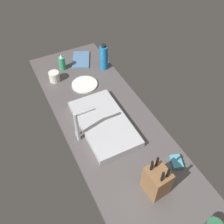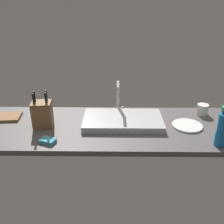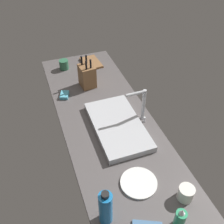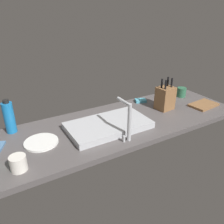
{
  "view_description": "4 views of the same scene",
  "coord_description": "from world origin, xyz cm",
  "px_view_note": "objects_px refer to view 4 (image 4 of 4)",
  "views": [
    {
      "loc": [
        -95.54,
        48.23,
        134.48
      ],
      "look_at": [
        5.17,
        -2.59,
        12.11
      ],
      "focal_mm": 40.42,
      "sensor_mm": 36.0,
      "label": 1
    },
    {
      "loc": [
        -1.54,
        -150.61,
        84.75
      ],
      "look_at": [
        -3.44,
        2.72,
        12.69
      ],
      "focal_mm": 40.24,
      "sensor_mm": 36.0,
      "label": 2
    },
    {
      "loc": [
        119.59,
        -41.06,
        126.72
      ],
      "look_at": [
        -4.28,
        3.21,
        11.21
      ],
      "focal_mm": 42.15,
      "sensor_mm": 36.0,
      "label": 3
    },
    {
      "loc": [
        69.33,
        121.39,
        78.62
      ],
      "look_at": [
        -2.77,
        -2.7,
        11.0
      ],
      "focal_mm": 36.75,
      "sensor_mm": 36.0,
      "label": 4
    }
  ],
  "objects_px": {
    "dinner_plate": "(41,142)",
    "knife_block": "(165,98)",
    "coffee_mug": "(181,92)",
    "water_bottle": "(9,117)",
    "faucet": "(128,118)",
    "sink_basin": "(108,125)",
    "ceramic_cup": "(18,163)",
    "cutting_board": "(204,105)",
    "dish_sponge": "(141,101)"
  },
  "relations": [
    {
      "from": "dinner_plate",
      "to": "ceramic_cup",
      "type": "relative_size",
      "value": 2.44
    },
    {
      "from": "faucet",
      "to": "knife_block",
      "type": "distance_m",
      "value": 0.56
    },
    {
      "from": "knife_block",
      "to": "dish_sponge",
      "type": "height_order",
      "value": "knife_block"
    },
    {
      "from": "water_bottle",
      "to": "cutting_board",
      "type": "bearing_deg",
      "value": 166.55
    },
    {
      "from": "cutting_board",
      "to": "dish_sponge",
      "type": "relative_size",
      "value": 2.51
    },
    {
      "from": "cutting_board",
      "to": "coffee_mug",
      "type": "relative_size",
      "value": 2.73
    },
    {
      "from": "sink_basin",
      "to": "faucet",
      "type": "height_order",
      "value": "faucet"
    },
    {
      "from": "water_bottle",
      "to": "ceramic_cup",
      "type": "relative_size",
      "value": 2.72
    },
    {
      "from": "faucet",
      "to": "ceramic_cup",
      "type": "distance_m",
      "value": 0.63
    },
    {
      "from": "water_bottle",
      "to": "knife_block",
      "type": "bearing_deg",
      "value": 168.76
    },
    {
      "from": "sink_basin",
      "to": "dish_sponge",
      "type": "height_order",
      "value": "sink_basin"
    },
    {
      "from": "sink_basin",
      "to": "coffee_mug",
      "type": "xyz_separation_m",
      "value": [
        -0.85,
        -0.18,
        0.02
      ]
    },
    {
      "from": "faucet",
      "to": "coffee_mug",
      "type": "distance_m",
      "value": 0.9
    },
    {
      "from": "knife_block",
      "to": "water_bottle",
      "type": "distance_m",
      "value": 1.12
    },
    {
      "from": "ceramic_cup",
      "to": "dish_sponge",
      "type": "xyz_separation_m",
      "value": [
        -1.05,
        -0.41,
        -0.03
      ]
    },
    {
      "from": "ceramic_cup",
      "to": "dinner_plate",
      "type": "bearing_deg",
      "value": -129.79
    },
    {
      "from": "faucet",
      "to": "ceramic_cup",
      "type": "relative_size",
      "value": 2.92
    },
    {
      "from": "faucet",
      "to": "ceramic_cup",
      "type": "height_order",
      "value": "faucet"
    },
    {
      "from": "cutting_board",
      "to": "sink_basin",
      "type": "bearing_deg",
      "value": -4.46
    },
    {
      "from": "dinner_plate",
      "to": "ceramic_cup",
      "type": "xyz_separation_m",
      "value": [
        0.16,
        0.19,
        0.03
      ]
    },
    {
      "from": "coffee_mug",
      "to": "dish_sponge",
      "type": "height_order",
      "value": "coffee_mug"
    },
    {
      "from": "sink_basin",
      "to": "water_bottle",
      "type": "bearing_deg",
      "value": -25.74
    },
    {
      "from": "coffee_mug",
      "to": "ceramic_cup",
      "type": "bearing_deg",
      "value": 12.76
    },
    {
      "from": "dish_sponge",
      "to": "coffee_mug",
      "type": "bearing_deg",
      "value": 168.34
    },
    {
      "from": "ceramic_cup",
      "to": "dish_sponge",
      "type": "distance_m",
      "value": 1.13
    },
    {
      "from": "cutting_board",
      "to": "dinner_plate",
      "type": "xyz_separation_m",
      "value": [
        1.29,
        -0.11,
        -0.0
      ]
    },
    {
      "from": "dinner_plate",
      "to": "knife_block",
      "type": "bearing_deg",
      "value": -179.25
    },
    {
      "from": "water_bottle",
      "to": "dish_sponge",
      "type": "height_order",
      "value": "water_bottle"
    },
    {
      "from": "ceramic_cup",
      "to": "dish_sponge",
      "type": "relative_size",
      "value": 0.92
    },
    {
      "from": "knife_block",
      "to": "coffee_mug",
      "type": "bearing_deg",
      "value": -163.96
    },
    {
      "from": "cutting_board",
      "to": "dish_sponge",
      "type": "xyz_separation_m",
      "value": [
        0.39,
        -0.33,
        0.0
      ]
    },
    {
      "from": "dish_sponge",
      "to": "dinner_plate",
      "type": "bearing_deg",
      "value": 13.67
    },
    {
      "from": "dinner_plate",
      "to": "dish_sponge",
      "type": "relative_size",
      "value": 2.24
    },
    {
      "from": "coffee_mug",
      "to": "dish_sponge",
      "type": "distance_m",
      "value": 0.4
    },
    {
      "from": "water_bottle",
      "to": "coffee_mug",
      "type": "height_order",
      "value": "water_bottle"
    },
    {
      "from": "dish_sponge",
      "to": "water_bottle",
      "type": "bearing_deg",
      "value": -0.78
    },
    {
      "from": "cutting_board",
      "to": "coffee_mug",
      "type": "bearing_deg",
      "value": -88.91
    },
    {
      "from": "coffee_mug",
      "to": "ceramic_cup",
      "type": "distance_m",
      "value": 1.48
    },
    {
      "from": "sink_basin",
      "to": "ceramic_cup",
      "type": "distance_m",
      "value": 0.61
    },
    {
      "from": "water_bottle",
      "to": "faucet",
      "type": "bearing_deg",
      "value": 142.99
    },
    {
      "from": "water_bottle",
      "to": "coffee_mug",
      "type": "relative_size",
      "value": 2.72
    },
    {
      "from": "sink_basin",
      "to": "water_bottle",
      "type": "distance_m",
      "value": 0.63
    },
    {
      "from": "water_bottle",
      "to": "ceramic_cup",
      "type": "distance_m",
      "value": 0.43
    },
    {
      "from": "ceramic_cup",
      "to": "water_bottle",
      "type": "bearing_deg",
      "value": -93.86
    },
    {
      "from": "coffee_mug",
      "to": "ceramic_cup",
      "type": "height_order",
      "value": "coffee_mug"
    },
    {
      "from": "faucet",
      "to": "coffee_mug",
      "type": "relative_size",
      "value": 2.92
    },
    {
      "from": "dinner_plate",
      "to": "coffee_mug",
      "type": "distance_m",
      "value": 1.29
    },
    {
      "from": "dinner_plate",
      "to": "coffee_mug",
      "type": "height_order",
      "value": "coffee_mug"
    },
    {
      "from": "faucet",
      "to": "cutting_board",
      "type": "relative_size",
      "value": 1.07
    },
    {
      "from": "knife_block",
      "to": "cutting_board",
      "type": "distance_m",
      "value": 0.35
    }
  ]
}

